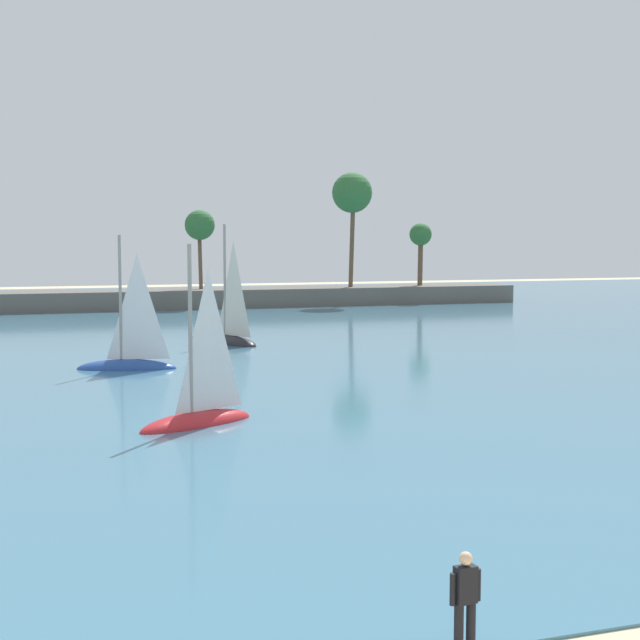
# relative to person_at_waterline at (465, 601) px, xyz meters

# --- Properties ---
(sea) EXTENTS (220.00, 113.95, 0.06)m
(sea) POSITION_rel_person_at_waterline_xyz_m (-2.20, 57.03, -0.86)
(sea) COLOR teal
(sea) RESTS_ON ground
(palm_headland) EXTENTS (89.65, 6.00, 13.11)m
(palm_headland) POSITION_rel_person_at_waterline_xyz_m (-1.25, 73.88, 1.42)
(palm_headland) COLOR #605B54
(palm_headland) RESTS_ON ground
(person_at_waterline) EXTENTS (0.55, 0.23, 1.67)m
(person_at_waterline) POSITION_rel_person_at_waterline_xyz_m (0.00, 0.00, 0.00)
(person_at_waterline) COLOR black
(person_at_waterline) RESTS_ON ground
(sailboat_near_shore) EXTENTS (3.58, 5.66, 7.90)m
(sailboat_near_shore) POSITION_rel_person_at_waterline_xyz_m (6.12, 42.90, -0.12)
(sailboat_near_shore) COLOR black
(sailboat_near_shore) RESTS_ON sea
(sailboat_mid_bay) EXTENTS (4.76, 3.28, 6.70)m
(sailboat_mid_bay) POSITION_rel_person_at_waterline_xyz_m (-0.46, 18.81, -0.23)
(sailboat_mid_bay) COLOR red
(sailboat_mid_bay) RESTS_ON sea
(sailboat_toward_headland) EXTENTS (5.12, 2.69, 7.11)m
(sailboat_toward_headland) POSITION_rel_person_at_waterline_xyz_m (-1.12, 33.45, -0.19)
(sailboat_toward_headland) COLOR #234793
(sailboat_toward_headland) RESTS_ON sea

